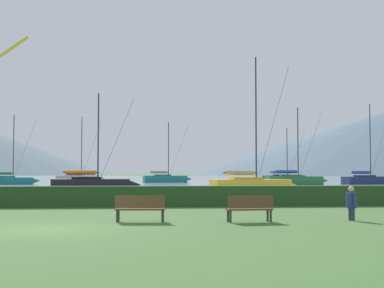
{
  "coord_description": "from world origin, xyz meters",
  "views": [
    {
      "loc": [
        2.94,
        -17.02,
        1.75
      ],
      "look_at": [
        9.73,
        61.74,
        5.91
      ],
      "focal_mm": 50.56,
      "sensor_mm": 36.0,
      "label": 1
    }
  ],
  "objects": [
    {
      "name": "hedge_line",
      "position": [
        0.0,
        11.0,
        0.53
      ],
      "size": [
        80.0,
        1.2,
        1.05
      ],
      "primitive_type": "cube",
      "color": "#284C23",
      "rests_on": "ground_plane"
    },
    {
      "name": "sailboat_slip_5",
      "position": [
        -9.42,
        84.4,
        0.75
      ],
      "size": [
        8.95,
        2.87,
        12.09
      ],
      "rotation": [
        0.0,
        0.0,
        0.03
      ],
      "color": "#9E9EA3",
      "rests_on": "harbor_water"
    },
    {
      "name": "sailboat_slip_4",
      "position": [
        23.5,
        56.23,
        0.73
      ],
      "size": [
        8.84,
        2.93,
        10.78
      ],
      "rotation": [
        0.0,
        0.0,
        0.04
      ],
      "color": "#236B38",
      "rests_on": "harbor_water"
    },
    {
      "name": "person_seated_viewer",
      "position": [
        10.42,
        2.14,
        0.69
      ],
      "size": [
        0.36,
        0.57,
        1.25
      ],
      "rotation": [
        0.0,
        0.0,
        0.13
      ],
      "color": "#2D3347",
      "rests_on": "ground_plane"
    },
    {
      "name": "sailboat_slip_9",
      "position": [
        12.51,
        31.35,
        0.7
      ],
      "size": [
        8.34,
        3.63,
        12.34
      ],
      "rotation": [
        0.0,
        0.0,
        0.18
      ],
      "color": "gold",
      "rests_on": "harbor_water"
    },
    {
      "name": "sailboat_slip_2",
      "position": [
        27.88,
        78.41,
        0.71
      ],
      "size": [
        8.71,
        3.27,
        9.73
      ],
      "rotation": [
        0.0,
        0.0,
        0.1
      ],
      "color": "navy",
      "rests_on": "harbor_water"
    },
    {
      "name": "harbor_water",
      "position": [
        0.0,
        137.0,
        0.0
      ],
      "size": [
        320.0,
        246.0,
        0.0
      ],
      "primitive_type": "cube",
      "color": "#8C9EA3",
      "rests_on": "ground_plane"
    },
    {
      "name": "ground_plane",
      "position": [
        0.0,
        0.0,
        0.0
      ],
      "size": [
        1000.0,
        1000.0,
        0.0
      ],
      "primitive_type": "plane",
      "color": "#3D602D"
    },
    {
      "name": "sailboat_slip_3",
      "position": [
        6.43,
        77.35,
        0.71
      ],
      "size": [
        8.78,
        3.65,
        10.5
      ],
      "rotation": [
        0.0,
        0.0,
        0.15
      ],
      "color": "#19707A",
      "rests_on": "harbor_water"
    },
    {
      "name": "park_bench_near_path",
      "position": [
        6.61,
        1.78,
        0.53
      ],
      "size": [
        1.67,
        0.65,
        0.95
      ],
      "rotation": [
        0.0,
        0.0,
        0.11
      ],
      "color": "brown",
      "rests_on": "ground_plane"
    },
    {
      "name": "sailboat_slip_10",
      "position": [
        35.55,
        60.0,
        0.71
      ],
      "size": [
        8.48,
        3.56,
        11.86
      ],
      "rotation": [
        0.0,
        0.0,
        0.16
      ],
      "color": "navy",
      "rests_on": "harbor_water"
    },
    {
      "name": "sailboat_slip_0",
      "position": [
        -2.05,
        34.79,
        0.68
      ],
      "size": [
        8.31,
        2.5,
        9.27
      ],
      "rotation": [
        0.0,
        0.0,
        0.01
      ],
      "color": "black",
      "rests_on": "harbor_water"
    },
    {
      "name": "sailboat_slip_11",
      "position": [
        -16.57,
        62.84,
        0.65
      ],
      "size": [
        7.91,
        3.55,
        10.07
      ],
      "rotation": [
        0.0,
        0.0,
        0.19
      ],
      "color": "#19707A",
      "rests_on": "harbor_water"
    },
    {
      "name": "park_bench_under_tree",
      "position": [
        2.76,
        2.16,
        0.53
      ],
      "size": [
        1.78,
        0.63,
        0.95
      ],
      "rotation": [
        0.0,
        0.0,
        -0.09
      ],
      "color": "brown",
      "rests_on": "ground_plane"
    }
  ]
}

